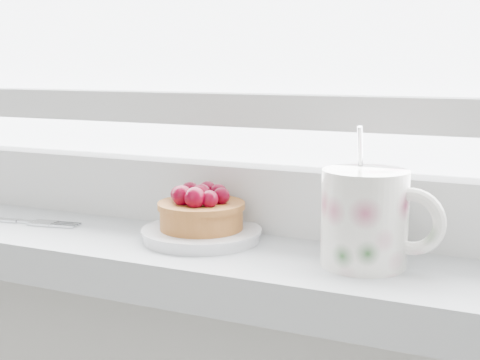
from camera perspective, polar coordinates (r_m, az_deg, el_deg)
The scene contains 4 objects.
saucer at distance 0.69m, azimuth -3.30°, elevation -4.65°, with size 0.12×0.12×0.01m, color silver.
raspberry_tart at distance 0.68m, azimuth -3.36°, elevation -2.54°, with size 0.09×0.09×0.05m.
floral_mug at distance 0.60m, azimuth 10.84°, elevation -3.07°, with size 0.11×0.08×0.12m.
fork at distance 0.82m, azimuth -19.30°, elevation -3.25°, with size 0.18×0.05×0.00m.
Camera 1 is at (0.32, 1.31, 1.12)m, focal length 50.00 mm.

